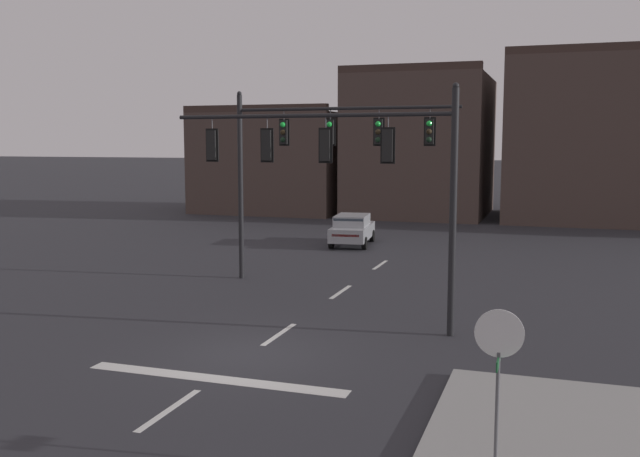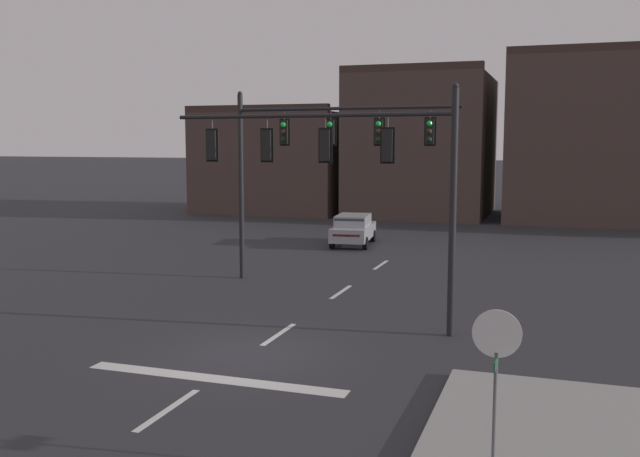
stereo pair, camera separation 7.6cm
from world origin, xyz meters
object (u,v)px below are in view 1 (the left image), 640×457
signal_mast_near_side (350,163)px  car_lot_nearside (352,229)px  stop_sign (499,353)px  signal_mast_far_side (311,149)px

signal_mast_near_side → car_lot_nearside: signal_mast_near_side is taller
stop_sign → car_lot_nearside: stop_sign is taller
signal_mast_far_side → stop_sign: bearing=-60.6°
signal_mast_far_side → stop_sign: signal_mast_far_side is taller
signal_mast_far_side → car_lot_nearside: bearing=97.0°
signal_mast_near_side → car_lot_nearside: (-4.43, 15.90, -3.94)m
signal_mast_far_side → car_lot_nearside: signal_mast_far_side is taller
signal_mast_far_side → signal_mast_near_side: bearing=-60.8°
signal_mast_near_side → signal_mast_far_side: (-3.18, 5.69, 0.34)m
car_lot_nearside → signal_mast_near_side: bearing=-74.4°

